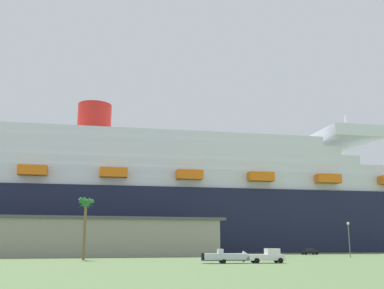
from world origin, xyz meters
TOP-DOWN VIEW (x-y plane):
  - ground_plane at (0.00, 30.00)m, footprint 600.00×600.00m
  - cruise_ship at (9.90, 59.03)m, footprint 233.46×55.20m
  - terminal_building at (-27.90, 26.40)m, footprint 74.02×31.65m
  - pickup_truck at (0.58, -23.03)m, footprint 5.83×2.92m
  - small_boat_on_trailer at (-5.53, -22.13)m, footprint 8.78×2.84m
  - palm_tree at (-25.36, -0.64)m, footprint 3.20×2.97m
  - street_lamp at (29.18, -4.45)m, footprint 0.56×0.56m
  - parked_car_black_coupe at (32.98, 17.58)m, footprint 4.64×2.47m
  - parked_car_silver_sedan at (-18.71, 14.94)m, footprint 4.51×2.43m
  - parked_car_blue_suv at (2.24, 20.50)m, footprint 4.69×2.52m

SIDE VIEW (x-z plane):
  - ground_plane at x=0.00m, z-range 0.00..0.00m
  - parked_car_silver_sedan at x=-18.71m, z-range 0.04..1.62m
  - parked_car_blue_suv at x=2.24m, z-range 0.04..1.62m
  - parked_car_black_coupe at x=32.98m, z-range 0.04..1.62m
  - small_boat_on_trailer at x=-5.53m, z-range -0.12..2.03m
  - pickup_truck at x=0.58m, z-range -0.06..2.14m
  - terminal_building at x=-27.90m, z-range 0.02..8.74m
  - street_lamp at x=29.18m, z-range 1.17..8.52m
  - palm_tree at x=-25.36m, z-range 3.37..14.78m
  - cruise_ship at x=9.90m, z-range -10.32..42.58m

